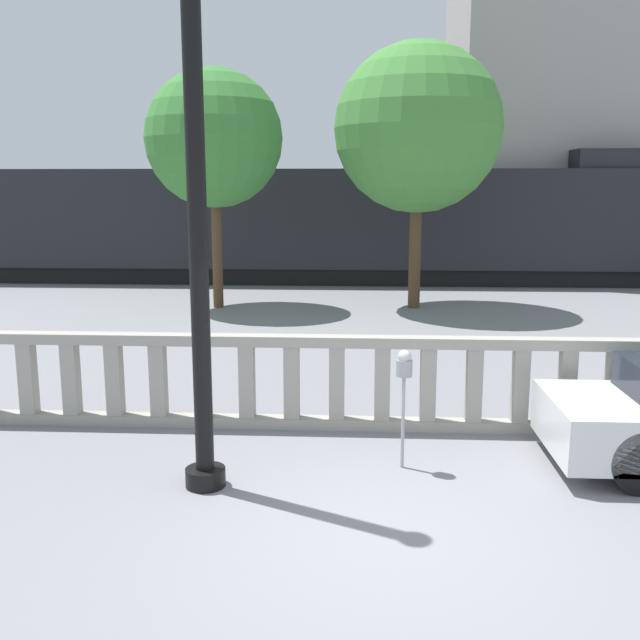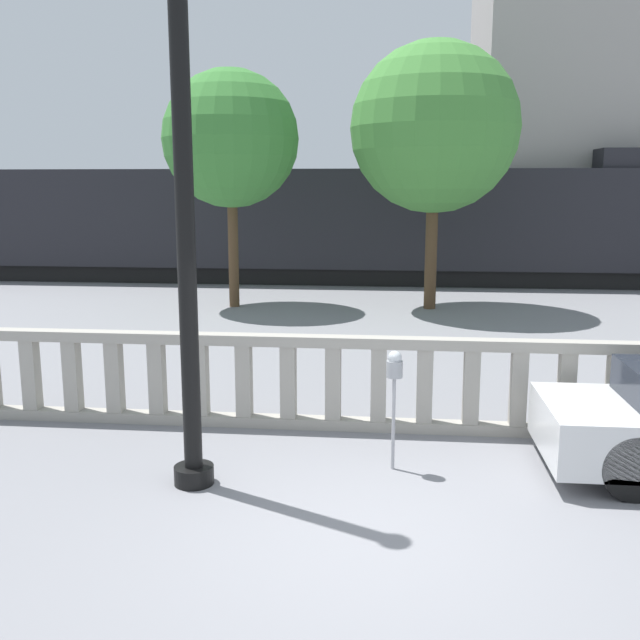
# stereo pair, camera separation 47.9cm
# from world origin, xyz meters

# --- Properties ---
(ground_plane) EXTENTS (160.00, 160.00, 0.00)m
(ground_plane) POSITION_xyz_m (0.00, 0.00, 0.00)
(ground_plane) COLOR slate
(balustrade) EXTENTS (13.09, 0.24, 1.26)m
(balustrade) POSITION_xyz_m (-0.00, 2.95, 0.63)
(balustrade) COLOR #9E998E
(balustrade) RESTS_ON ground
(lamppost) EXTENTS (0.43, 0.43, 5.80)m
(lamppost) POSITION_xyz_m (-1.95, 1.02, 2.75)
(lamppost) COLOR black
(lamppost) RESTS_ON ground
(parking_meter) EXTENTS (0.18, 0.18, 1.39)m
(parking_meter) POSITION_xyz_m (0.20, 1.65, 1.13)
(parking_meter) COLOR #99999E
(parking_meter) RESTS_ON ground
(train_near) EXTENTS (28.16, 2.62, 4.31)m
(train_near) POSITION_xyz_m (-4.49, 17.72, 1.94)
(train_near) COLOR black
(train_near) RESTS_ON ground
(train_far) EXTENTS (22.49, 2.86, 3.94)m
(train_far) POSITION_xyz_m (0.56, 29.62, 1.76)
(train_far) COLOR black
(train_far) RESTS_ON ground
(building_block) EXTENTS (11.46, 6.86, 15.51)m
(building_block) POSITION_xyz_m (8.82, 21.23, 7.75)
(building_block) COLOR gray
(building_block) RESTS_ON ground
(tree_left) EXTENTS (3.52, 3.52, 6.14)m
(tree_left) POSITION_xyz_m (-4.06, 12.43, 4.36)
(tree_left) COLOR #4C3823
(tree_left) RESTS_ON ground
(tree_right) EXTENTS (4.27, 4.27, 6.76)m
(tree_right) POSITION_xyz_m (1.13, 12.64, 4.61)
(tree_right) COLOR #4C3823
(tree_right) RESTS_ON ground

